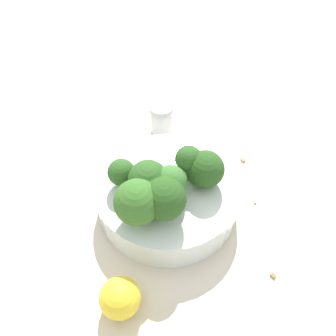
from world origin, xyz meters
name	(u,v)px	position (x,y,z in m)	size (l,w,h in m)	color
ground_plane	(168,205)	(0.00, 0.00, 0.00)	(3.00, 3.00, 0.00)	beige
bowl	(168,194)	(0.00, 0.00, 0.03)	(0.21, 0.21, 0.05)	silver
broccoli_floret_0	(205,170)	(0.05, -0.02, 0.08)	(0.05, 0.05, 0.05)	#8EB770
broccoli_floret_1	(188,160)	(0.03, 0.00, 0.09)	(0.04, 0.04, 0.06)	#7A9E5B
broccoli_floret_2	(137,203)	(-0.06, -0.04, 0.09)	(0.06, 0.06, 0.07)	#84AD66
broccoli_floret_3	(170,182)	(-0.01, -0.02, 0.08)	(0.04, 0.04, 0.05)	#8EB770
broccoli_floret_4	(121,173)	(-0.06, 0.02, 0.08)	(0.04, 0.04, 0.04)	#84AD66
broccoli_floret_5	(148,181)	(-0.03, -0.01, 0.08)	(0.05, 0.05, 0.06)	#84AD66
broccoli_floret_6	(164,199)	(-0.03, -0.05, 0.09)	(0.06, 0.06, 0.06)	#84AD66
pepper_shaker	(161,119)	(0.06, 0.16, 0.03)	(0.04, 0.04, 0.06)	silver
lemon_wedge	(120,298)	(-0.11, -0.12, 0.03)	(0.05, 0.05, 0.05)	yellow
almond_crumb_0	(273,275)	(0.08, -0.16, 0.00)	(0.01, 0.00, 0.01)	olive
almond_crumb_1	(214,153)	(0.12, 0.06, 0.00)	(0.01, 0.01, 0.01)	tan
almond_crumb_2	(243,159)	(0.15, 0.03, 0.00)	(0.01, 0.01, 0.01)	#AD7F4C
almond_crumb_3	(255,202)	(0.13, -0.05, 0.00)	(0.01, 0.00, 0.01)	tan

